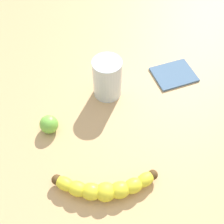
% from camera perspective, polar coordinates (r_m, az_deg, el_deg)
% --- Properties ---
extents(wooden_tabletop, '(1.20, 1.20, 0.03)m').
position_cam_1_polar(wooden_tabletop, '(0.69, 1.06, -4.53)').
color(wooden_tabletop, tan).
rests_on(wooden_tabletop, ground).
extents(banana, '(0.22, 0.07, 0.04)m').
position_cam_1_polar(banana, '(0.59, -1.35, -15.05)').
color(banana, yellow).
rests_on(banana, wooden_tabletop).
extents(smoothie_glass, '(0.07, 0.07, 0.11)m').
position_cam_1_polar(smoothie_glass, '(0.71, -0.95, 6.78)').
color(smoothie_glass, silver).
rests_on(smoothie_glass, wooden_tabletop).
extents(lime_fruit, '(0.04, 0.04, 0.04)m').
position_cam_1_polar(lime_fruit, '(0.68, -12.64, -2.43)').
color(lime_fruit, '#75C142').
rests_on(lime_fruit, wooden_tabletop).
extents(folded_napkin, '(0.13, 0.12, 0.01)m').
position_cam_1_polar(folded_napkin, '(0.81, 12.43, 7.45)').
color(folded_napkin, slate).
rests_on(folded_napkin, wooden_tabletop).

